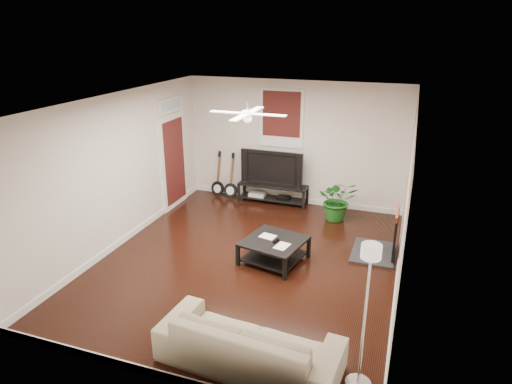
# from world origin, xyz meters

# --- Properties ---
(room) EXTENTS (5.01, 6.01, 2.81)m
(room) POSITION_xyz_m (0.00, 0.00, 1.40)
(room) COLOR black
(room) RESTS_ON ground
(brick_accent) EXTENTS (0.02, 2.20, 2.80)m
(brick_accent) POSITION_xyz_m (2.49, 1.00, 1.40)
(brick_accent) COLOR #B54E3A
(brick_accent) RESTS_ON floor
(fireplace) EXTENTS (0.80, 1.10, 0.92)m
(fireplace) POSITION_xyz_m (2.20, 1.00, 0.46)
(fireplace) COLOR black
(fireplace) RESTS_ON floor
(window_back) EXTENTS (1.00, 0.06, 1.30)m
(window_back) POSITION_xyz_m (-0.30, 2.97, 1.95)
(window_back) COLOR #3D1310
(window_back) RESTS_ON wall_back
(door_left) EXTENTS (0.08, 1.00, 2.50)m
(door_left) POSITION_xyz_m (-2.46, 1.90, 1.25)
(door_left) COLOR white
(door_left) RESTS_ON wall_left
(tv_stand) EXTENTS (1.60, 0.43, 0.45)m
(tv_stand) POSITION_xyz_m (-0.42, 2.78, 0.22)
(tv_stand) COLOR black
(tv_stand) RESTS_ON floor
(tv) EXTENTS (1.44, 0.19, 0.83)m
(tv) POSITION_xyz_m (-0.42, 2.80, 0.86)
(tv) COLOR black
(tv) RESTS_ON tv_stand
(coffee_table) EXTENTS (1.15, 1.15, 0.41)m
(coffee_table) POSITION_xyz_m (0.42, 0.14, 0.20)
(coffee_table) COLOR black
(coffee_table) RESTS_ON floor
(sofa) EXTENTS (2.28, 1.04, 0.65)m
(sofa) POSITION_xyz_m (0.90, -2.42, 0.32)
(sofa) COLOR #BFA48F
(sofa) RESTS_ON floor
(floor_lamp) EXTENTS (0.32, 0.32, 1.81)m
(floor_lamp) POSITION_xyz_m (2.20, -2.32, 0.91)
(floor_lamp) COLOR silver
(floor_lamp) RESTS_ON floor
(potted_plant) EXTENTS (0.96, 0.89, 0.90)m
(potted_plant) POSITION_xyz_m (1.15, 2.30, 0.45)
(potted_plant) COLOR #1A5D1B
(potted_plant) RESTS_ON floor
(guitar_left) EXTENTS (0.38, 0.29, 1.10)m
(guitar_left) POSITION_xyz_m (-1.80, 2.75, 0.55)
(guitar_left) COLOR black
(guitar_left) RESTS_ON floor
(guitar_right) EXTENTS (0.35, 0.26, 1.10)m
(guitar_right) POSITION_xyz_m (-1.45, 2.72, 0.55)
(guitar_right) COLOR black
(guitar_right) RESTS_ON floor
(ceiling_fan) EXTENTS (1.24, 1.24, 0.32)m
(ceiling_fan) POSITION_xyz_m (0.00, 0.00, 2.60)
(ceiling_fan) COLOR white
(ceiling_fan) RESTS_ON ceiling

